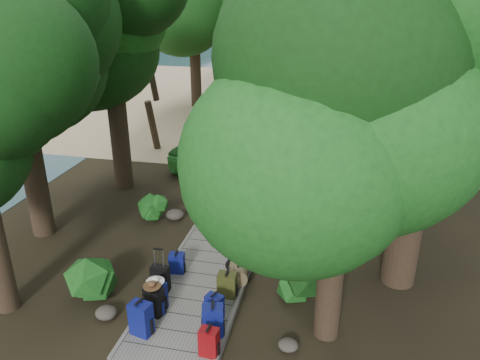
% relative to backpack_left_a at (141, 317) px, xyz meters
% --- Properties ---
extents(ground, '(120.00, 120.00, 0.00)m').
position_rel_backpack_left_a_xyz_m(ground, '(0.65, 4.20, -0.51)').
color(ground, black).
rests_on(ground, ground).
extents(sand_beach, '(40.00, 22.00, 0.02)m').
position_rel_backpack_left_a_xyz_m(sand_beach, '(0.65, 20.20, -0.50)').
color(sand_beach, tan).
rests_on(sand_beach, ground).
extents(distant_hill, '(32.00, 16.00, 12.00)m').
position_rel_backpack_left_a_xyz_m(distant_hill, '(-39.35, 52.20, -0.51)').
color(distant_hill, black).
rests_on(distant_hill, ground).
extents(boardwalk, '(2.00, 12.00, 0.12)m').
position_rel_backpack_left_a_xyz_m(boardwalk, '(0.65, 5.20, -0.45)').
color(boardwalk, slate).
rests_on(boardwalk, ground).
extents(backpack_left_a, '(0.47, 0.37, 0.77)m').
position_rel_backpack_left_a_xyz_m(backpack_left_a, '(0.00, 0.00, 0.00)').
color(backpack_left_a, navy).
rests_on(backpack_left_a, boardwalk).
extents(backpack_left_b, '(0.44, 0.38, 0.69)m').
position_rel_backpack_left_a_xyz_m(backpack_left_b, '(0.02, 0.61, -0.04)').
color(backpack_left_b, black).
rests_on(backpack_left_b, boardwalk).
extents(backpack_left_c, '(0.40, 0.31, 0.68)m').
position_rel_backpack_left_a_xyz_m(backpack_left_c, '(0.02, 0.79, -0.05)').
color(backpack_left_c, navy).
rests_on(backpack_left_c, boardwalk).
extents(backpack_left_d, '(0.39, 0.30, 0.54)m').
position_rel_backpack_left_a_xyz_m(backpack_left_d, '(-0.04, 2.16, -0.12)').
color(backpack_left_d, navy).
rests_on(backpack_left_d, boardwalk).
extents(backpack_right_a, '(0.37, 0.27, 0.62)m').
position_rel_backpack_left_a_xyz_m(backpack_right_a, '(1.44, -0.26, -0.08)').
color(backpack_right_a, maroon).
rests_on(backpack_right_a, boardwalk).
extents(backpack_right_b, '(0.47, 0.38, 0.73)m').
position_rel_backpack_left_a_xyz_m(backpack_right_b, '(1.37, 0.25, -0.02)').
color(backpack_right_b, navy).
rests_on(backpack_right_b, boardwalk).
extents(backpack_right_c, '(0.41, 0.34, 0.59)m').
position_rel_backpack_left_a_xyz_m(backpack_right_c, '(1.27, 0.76, -0.09)').
color(backpack_right_c, navy).
rests_on(backpack_right_c, boardwalk).
extents(backpack_right_d, '(0.41, 0.30, 0.62)m').
position_rel_backpack_left_a_xyz_m(backpack_right_d, '(1.34, 1.53, -0.08)').
color(backpack_right_d, '#373E16').
rests_on(backpack_right_d, boardwalk).
extents(duffel_right_khaki, '(0.57, 0.73, 0.43)m').
position_rel_backpack_left_a_xyz_m(duffel_right_khaki, '(1.45, 2.15, -0.17)').
color(duffel_right_khaki, brown).
rests_on(duffel_right_khaki, boardwalk).
extents(duffel_right_black, '(0.47, 0.68, 0.40)m').
position_rel_backpack_left_a_xyz_m(duffel_right_black, '(1.32, 2.67, -0.18)').
color(duffel_right_black, black).
rests_on(duffel_right_black, boardwalk).
extents(suitcase_on_boardwalk, '(0.40, 0.23, 0.61)m').
position_rel_backpack_left_a_xyz_m(suitcase_on_boardwalk, '(-0.15, 1.41, -0.08)').
color(suitcase_on_boardwalk, black).
rests_on(suitcase_on_boardwalk, boardwalk).
extents(lone_suitcase_on_sand, '(0.47, 0.35, 0.66)m').
position_rel_backpack_left_a_xyz_m(lone_suitcase_on_sand, '(1.05, 12.29, -0.16)').
color(lone_suitcase_on_sand, black).
rests_on(lone_suitcase_on_sand, sand_beach).
extents(hat_brown, '(0.37, 0.37, 0.11)m').
position_rel_backpack_left_a_xyz_m(hat_brown, '(0.01, 0.59, 0.36)').
color(hat_brown, '#51351E').
rests_on(hat_brown, backpack_left_b).
extents(hat_white, '(0.38, 0.38, 0.13)m').
position_rel_backpack_left_a_xyz_m(hat_white, '(0.01, 0.77, 0.36)').
color(hat_white, silver).
rests_on(hat_white, backpack_left_c).
extents(kayak, '(1.87, 3.15, 0.31)m').
position_rel_backpack_left_a_xyz_m(kayak, '(-3.16, 14.08, -0.33)').
color(kayak, '#A32C0D').
rests_on(kayak, sand_beach).
extents(sun_lounger, '(0.76, 2.11, 0.67)m').
position_rel_backpack_left_a_xyz_m(sun_lounger, '(3.79, 13.95, -0.15)').
color(sun_lounger, silver).
rests_on(sun_lounger, sand_beach).
extents(tree_right_a, '(4.27, 4.27, 7.12)m').
position_rel_backpack_left_a_xyz_m(tree_right_a, '(3.52, 0.91, 3.05)').
color(tree_right_a, black).
rests_on(tree_right_a, ground).
extents(tree_right_b, '(6.16, 6.16, 11.00)m').
position_rel_backpack_left_a_xyz_m(tree_right_b, '(5.07, 3.10, 4.99)').
color(tree_right_b, black).
rests_on(tree_right_b, ground).
extents(tree_right_c, '(5.16, 5.16, 8.93)m').
position_rel_backpack_left_a_xyz_m(tree_right_c, '(4.58, 5.59, 3.96)').
color(tree_right_c, black).
rests_on(tree_right_c, ground).
extents(tree_right_d, '(5.89, 5.89, 10.80)m').
position_rel_backpack_left_a_xyz_m(tree_right_d, '(6.64, 8.64, 4.89)').
color(tree_right_d, black).
rests_on(tree_right_d, ground).
extents(tree_right_e, '(5.49, 5.49, 9.88)m').
position_rel_backpack_left_a_xyz_m(tree_right_e, '(5.29, 10.72, 4.44)').
color(tree_right_e, black).
rests_on(tree_right_e, ground).
extents(tree_right_f, '(5.80, 5.80, 10.36)m').
position_rel_backpack_left_a_xyz_m(tree_right_f, '(7.27, 13.41, 4.67)').
color(tree_right_f, black).
rests_on(tree_right_f, ground).
extents(tree_left_b, '(4.76, 4.76, 8.57)m').
position_rel_backpack_left_a_xyz_m(tree_left_b, '(-4.40, 3.37, 3.78)').
color(tree_left_b, black).
rests_on(tree_left_b, ground).
extents(tree_left_c, '(5.03, 5.03, 8.74)m').
position_rel_backpack_left_a_xyz_m(tree_left_c, '(-3.63, 6.89, 3.86)').
color(tree_left_c, black).
rests_on(tree_left_c, ground).
extents(tree_back_a, '(5.15, 5.15, 8.92)m').
position_rel_backpack_left_a_xyz_m(tree_back_a, '(-1.29, 18.91, 3.95)').
color(tree_back_a, black).
rests_on(tree_back_a, ground).
extents(tree_back_b, '(6.04, 6.04, 10.79)m').
position_rel_backpack_left_a_xyz_m(tree_back_b, '(2.45, 20.88, 4.89)').
color(tree_back_b, black).
rests_on(tree_back_b, ground).
extents(tree_back_c, '(5.28, 5.28, 9.51)m').
position_rel_backpack_left_a_xyz_m(tree_back_c, '(5.95, 19.79, 4.25)').
color(tree_back_c, black).
rests_on(tree_back_c, ground).
extents(tree_back_d, '(5.11, 5.11, 8.51)m').
position_rel_backpack_left_a_xyz_m(tree_back_d, '(-4.62, 18.43, 3.75)').
color(tree_back_d, black).
rests_on(tree_back_d, ground).
extents(palm_right_a, '(4.48, 4.48, 7.63)m').
position_rel_backpack_left_a_xyz_m(palm_right_a, '(3.67, 10.41, 3.31)').
color(palm_right_a, '#133E11').
rests_on(palm_right_a, ground).
extents(palm_right_b, '(4.83, 4.83, 9.32)m').
position_rel_backpack_left_a_xyz_m(palm_right_b, '(5.97, 15.81, 4.15)').
color(palm_right_b, '#133E11').
rests_on(palm_right_b, ground).
extents(palm_right_c, '(4.80, 4.80, 7.64)m').
position_rel_backpack_left_a_xyz_m(palm_right_c, '(2.77, 16.06, 3.31)').
color(palm_right_c, '#133E11').
rests_on(palm_right_c, ground).
extents(palm_left_a, '(3.94, 3.94, 6.27)m').
position_rel_backpack_left_a_xyz_m(palm_left_a, '(-4.24, 10.83, 2.63)').
color(palm_left_a, '#133E11').
rests_on(palm_left_a, ground).
extents(rock_left_a, '(0.46, 0.42, 0.26)m').
position_rel_backpack_left_a_xyz_m(rock_left_a, '(-0.98, 0.40, -0.38)').
color(rock_left_a, '#4C473F').
rests_on(rock_left_a, ground).
extents(rock_left_b, '(0.40, 0.36, 0.22)m').
position_rel_backpack_left_a_xyz_m(rock_left_b, '(-2.09, 1.89, -0.40)').
color(rock_left_b, '#4C473F').
rests_on(rock_left_b, ground).
extents(rock_left_c, '(0.54, 0.49, 0.30)m').
position_rel_backpack_left_a_xyz_m(rock_left_c, '(-1.09, 4.92, -0.36)').
color(rock_left_c, '#4C473F').
rests_on(rock_left_c, ground).
extents(rock_left_d, '(0.31, 0.28, 0.17)m').
position_rel_backpack_left_a_xyz_m(rock_left_d, '(-1.43, 7.15, -0.42)').
color(rock_left_d, '#4C473F').
rests_on(rock_left_d, ground).
extents(rock_right_a, '(0.39, 0.35, 0.22)m').
position_rel_backpack_left_a_xyz_m(rock_right_a, '(2.84, 0.30, -0.40)').
color(rock_right_a, '#4C473F').
rests_on(rock_right_a, ground).
extents(rock_right_b, '(0.41, 0.37, 0.23)m').
position_rel_backpack_left_a_xyz_m(rock_right_b, '(3.11, 3.23, -0.39)').
color(rock_right_b, '#4C473F').
rests_on(rock_right_b, ground).
extents(rock_right_c, '(0.29, 0.26, 0.16)m').
position_rel_backpack_left_a_xyz_m(rock_right_c, '(2.15, 5.29, -0.43)').
color(rock_right_c, '#4C473F').
rests_on(rock_right_c, ground).
extents(rock_right_d, '(0.55, 0.50, 0.31)m').
position_rel_backpack_left_a_xyz_m(rock_right_d, '(3.07, 7.87, -0.35)').
color(rock_right_d, '#4C473F').
rests_on(rock_right_d, ground).
extents(shrub_left_a, '(1.13, 1.13, 1.02)m').
position_rel_backpack_left_a_xyz_m(shrub_left_a, '(-1.58, 0.81, 0.00)').
color(shrub_left_a, '#164B18').
rests_on(shrub_left_a, ground).
extents(shrub_left_b, '(0.88, 0.88, 0.79)m').
position_rel_backpack_left_a_xyz_m(shrub_left_b, '(-1.68, 4.74, -0.11)').
color(shrub_left_b, '#164B18').
rests_on(shrub_left_b, ground).
extents(shrub_left_c, '(1.14, 1.14, 1.02)m').
position_rel_backpack_left_a_xyz_m(shrub_left_c, '(-1.98, 8.34, 0.01)').
color(shrub_left_c, '#164B18').
rests_on(shrub_left_c, ground).
extents(shrub_right_a, '(0.86, 0.86, 0.77)m').
position_rel_backpack_left_a_xyz_m(shrub_right_a, '(2.88, 1.75, -0.12)').
color(shrub_right_a, '#164B18').
rests_on(shrub_right_a, ground).
extents(shrub_right_b, '(1.15, 1.15, 1.04)m').
position_rel_backpack_left_a_xyz_m(shrub_right_b, '(3.00, 5.95, 0.01)').
color(shrub_right_b, '#164B18').
rests_on(shrub_right_b, ground).
extents(shrub_right_c, '(0.89, 0.89, 0.80)m').
position_rel_backpack_left_a_xyz_m(shrub_right_c, '(2.92, 9.33, -0.11)').
color(shrub_right_c, '#164B18').
rests_on(shrub_right_c, ground).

